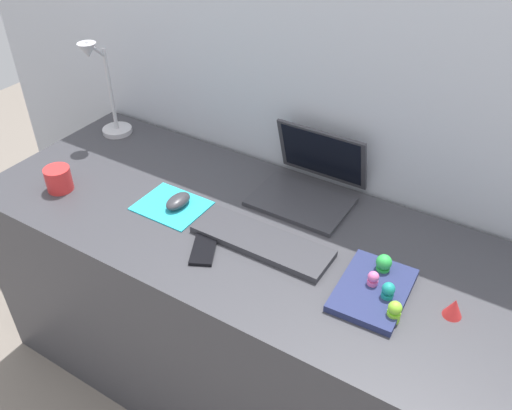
{
  "coord_description": "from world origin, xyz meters",
  "views": [
    {
      "loc": [
        0.68,
        -1.04,
        1.73
      ],
      "look_at": [
        0.03,
        0.0,
        0.83
      ],
      "focal_mm": 37.66,
      "sensor_mm": 36.0,
      "label": 1
    }
  ],
  "objects_px": {
    "keyboard": "(262,241)",
    "cell_phone": "(204,249)",
    "laptop": "(310,180)",
    "toy_figurine_pink": "(373,281)",
    "toy_figurine_teal": "(388,293)",
    "notebook_pad": "(373,290)",
    "desk_lamp": "(104,92)",
    "mouse": "(178,201)",
    "coffee_mug": "(59,179)",
    "toy_figurine_green": "(383,265)",
    "toy_figurine_lime": "(394,311)",
    "toy_figurine_red": "(454,308)"
  },
  "relations": [
    {
      "from": "cell_phone",
      "to": "toy_figurine_green",
      "type": "distance_m",
      "value": 0.49
    },
    {
      "from": "toy_figurine_pink",
      "to": "toy_figurine_lime",
      "type": "bearing_deg",
      "value": -39.95
    },
    {
      "from": "desk_lamp",
      "to": "toy_figurine_pink",
      "type": "height_order",
      "value": "desk_lamp"
    },
    {
      "from": "notebook_pad",
      "to": "toy_figurine_green",
      "type": "xyz_separation_m",
      "value": [
        -0.0,
        0.08,
        0.02
      ]
    },
    {
      "from": "mouse",
      "to": "coffee_mug",
      "type": "xyz_separation_m",
      "value": [
        -0.38,
        -0.13,
        0.02
      ]
    },
    {
      "from": "cell_phone",
      "to": "notebook_pad",
      "type": "distance_m",
      "value": 0.47
    },
    {
      "from": "laptop",
      "to": "toy_figurine_teal",
      "type": "height_order",
      "value": "laptop"
    },
    {
      "from": "keyboard",
      "to": "toy_figurine_teal",
      "type": "relative_size",
      "value": 6.47
    },
    {
      "from": "laptop",
      "to": "toy_figurine_teal",
      "type": "relative_size",
      "value": 4.74
    },
    {
      "from": "cell_phone",
      "to": "toy_figurine_green",
      "type": "xyz_separation_m",
      "value": [
        0.46,
        0.17,
        0.03
      ]
    },
    {
      "from": "toy_figurine_lime",
      "to": "mouse",
      "type": "bearing_deg",
      "value": 173.03
    },
    {
      "from": "notebook_pad",
      "to": "toy_figurine_green",
      "type": "height_order",
      "value": "toy_figurine_green"
    },
    {
      "from": "laptop",
      "to": "toy_figurine_pink",
      "type": "bearing_deg",
      "value": -41.61
    },
    {
      "from": "toy_figurine_green",
      "to": "toy_figurine_red",
      "type": "bearing_deg",
      "value": -12.63
    },
    {
      "from": "keyboard",
      "to": "toy_figurine_lime",
      "type": "height_order",
      "value": "toy_figurine_lime"
    },
    {
      "from": "cell_phone",
      "to": "toy_figurine_red",
      "type": "distance_m",
      "value": 0.67
    },
    {
      "from": "keyboard",
      "to": "toy_figurine_red",
      "type": "xyz_separation_m",
      "value": [
        0.53,
        0.02,
        0.02
      ]
    },
    {
      "from": "keyboard",
      "to": "desk_lamp",
      "type": "xyz_separation_m",
      "value": [
        -0.81,
        0.24,
        0.17
      ]
    },
    {
      "from": "toy_figurine_lime",
      "to": "toy_figurine_green",
      "type": "distance_m",
      "value": 0.16
    },
    {
      "from": "coffee_mug",
      "to": "toy_figurine_lime",
      "type": "xyz_separation_m",
      "value": [
        1.11,
        0.04,
        -0.01
      ]
    },
    {
      "from": "mouse",
      "to": "toy_figurine_pink",
      "type": "distance_m",
      "value": 0.64
    },
    {
      "from": "toy_figurine_red",
      "to": "coffee_mug",
      "type": "bearing_deg",
      "value": -174.03
    },
    {
      "from": "cell_phone",
      "to": "toy_figurine_green",
      "type": "bearing_deg",
      "value": -6.13
    },
    {
      "from": "toy_figurine_teal",
      "to": "toy_figurine_lime",
      "type": "relative_size",
      "value": 1.07
    },
    {
      "from": "notebook_pad",
      "to": "toy_figurine_green",
      "type": "bearing_deg",
      "value": 90.8
    },
    {
      "from": "keyboard",
      "to": "toy_figurine_teal",
      "type": "height_order",
      "value": "toy_figurine_teal"
    },
    {
      "from": "notebook_pad",
      "to": "desk_lamp",
      "type": "bearing_deg",
      "value": 164.96
    },
    {
      "from": "desk_lamp",
      "to": "notebook_pad",
      "type": "bearing_deg",
      "value": -12.37
    },
    {
      "from": "mouse",
      "to": "coffee_mug",
      "type": "relative_size",
      "value": 1.16
    },
    {
      "from": "notebook_pad",
      "to": "coffee_mug",
      "type": "distance_m",
      "value": 1.04
    },
    {
      "from": "desk_lamp",
      "to": "notebook_pad",
      "type": "xyz_separation_m",
      "value": [
        1.15,
        -0.25,
        -0.17
      ]
    },
    {
      "from": "laptop",
      "to": "mouse",
      "type": "bearing_deg",
      "value": -138.91
    },
    {
      "from": "cell_phone",
      "to": "desk_lamp",
      "type": "height_order",
      "value": "desk_lamp"
    },
    {
      "from": "mouse",
      "to": "keyboard",
      "type": "bearing_deg",
      "value": -2.79
    },
    {
      "from": "notebook_pad",
      "to": "toy_figurine_green",
      "type": "distance_m",
      "value": 0.08
    },
    {
      "from": "toy_figurine_red",
      "to": "toy_figurine_pink",
      "type": "relative_size",
      "value": 0.88
    },
    {
      "from": "toy_figurine_pink",
      "to": "cell_phone",
      "type": "bearing_deg",
      "value": -166.88
    },
    {
      "from": "coffee_mug",
      "to": "toy_figurine_lime",
      "type": "relative_size",
      "value": 1.4
    },
    {
      "from": "mouse",
      "to": "toy_figurine_red",
      "type": "xyz_separation_m",
      "value": [
        0.84,
        0.0,
        0.01
      ]
    },
    {
      "from": "notebook_pad",
      "to": "coffee_mug",
      "type": "height_order",
      "value": "coffee_mug"
    },
    {
      "from": "desk_lamp",
      "to": "toy_figurine_green",
      "type": "xyz_separation_m",
      "value": [
        1.14,
        -0.18,
        -0.14
      ]
    },
    {
      "from": "cell_phone",
      "to": "toy_figurine_lime",
      "type": "distance_m",
      "value": 0.54
    },
    {
      "from": "desk_lamp",
      "to": "toy_figurine_green",
      "type": "height_order",
      "value": "desk_lamp"
    },
    {
      "from": "keyboard",
      "to": "mouse",
      "type": "bearing_deg",
      "value": 177.21
    },
    {
      "from": "toy_figurine_lime",
      "to": "toy_figurine_green",
      "type": "height_order",
      "value": "toy_figurine_green"
    },
    {
      "from": "mouse",
      "to": "cell_phone",
      "type": "distance_m",
      "value": 0.23
    },
    {
      "from": "toy_figurine_pink",
      "to": "mouse",
      "type": "bearing_deg",
      "value": 178.26
    },
    {
      "from": "keyboard",
      "to": "mouse",
      "type": "distance_m",
      "value": 0.31
    },
    {
      "from": "keyboard",
      "to": "cell_phone",
      "type": "height_order",
      "value": "keyboard"
    },
    {
      "from": "laptop",
      "to": "desk_lamp",
      "type": "height_order",
      "value": "desk_lamp"
    }
  ]
}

